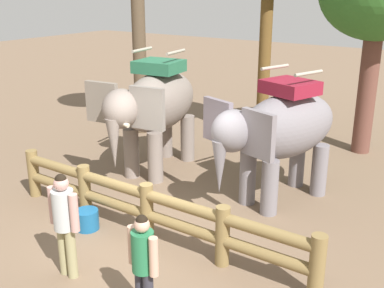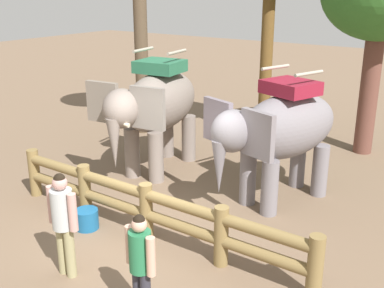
{
  "view_description": "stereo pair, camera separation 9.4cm",
  "coord_description": "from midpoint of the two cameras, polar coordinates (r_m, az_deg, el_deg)",
  "views": [
    {
      "loc": [
        5.03,
        -5.98,
        4.43
      ],
      "look_at": [
        0.0,
        1.45,
        1.4
      ],
      "focal_mm": 44.38,
      "sensor_mm": 36.0,
      "label": 1
    },
    {
      "loc": [
        5.11,
        -5.93,
        4.43
      ],
      "look_at": [
        0.0,
        1.45,
        1.4
      ],
      "focal_mm": 44.38,
      "sensor_mm": 36.0,
      "label": 2
    }
  ],
  "objects": [
    {
      "name": "tourist_woman_in_black",
      "position": [
        7.66,
        -15.44,
        -8.6
      ],
      "size": [
        0.62,
        0.34,
        1.74
      ],
      "color": "#978F63",
      "rests_on": "ground"
    },
    {
      "name": "tourist_man_in_blue",
      "position": [
        6.58,
        -6.31,
        -13.71
      ],
      "size": [
        0.56,
        0.36,
        1.59
      ],
      "color": "#2E2E38",
      "rests_on": "ground"
    },
    {
      "name": "elephant_center",
      "position": [
        9.88,
        10.28,
        1.67
      ],
      "size": [
        2.33,
        3.39,
        2.84
      ],
      "color": "slate",
      "rests_on": "ground"
    },
    {
      "name": "ground_plane",
      "position": [
        8.99,
        -5.6,
        -10.98
      ],
      "size": [
        60.0,
        60.0,
        0.0
      ],
      "primitive_type": "plane",
      "color": "brown"
    },
    {
      "name": "feed_bucket",
      "position": [
        9.34,
        -12.77,
        -8.85
      ],
      "size": [
        0.44,
        0.44,
        0.38
      ],
      "color": "#19598C",
      "rests_on": "ground"
    },
    {
      "name": "elephant_near_left",
      "position": [
        11.42,
        -4.71,
        4.63
      ],
      "size": [
        1.98,
        3.52,
        2.98
      ],
      "color": "gray",
      "rests_on": "ground"
    },
    {
      "name": "log_fence",
      "position": [
        8.7,
        -5.76,
        -7.54
      ],
      "size": [
        6.64,
        0.29,
        1.05
      ],
      "color": "olive",
      "rests_on": "ground"
    }
  ]
}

